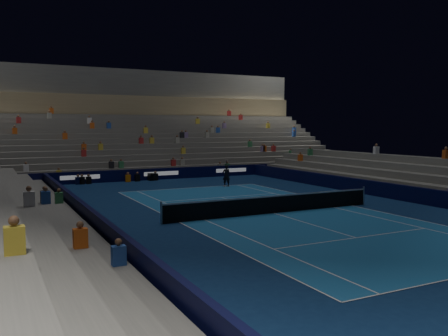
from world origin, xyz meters
TOP-DOWN VIEW (x-y plane):
  - ground at (0.00, 0.00)m, footprint 90.00×90.00m
  - court_surface at (0.00, 0.00)m, footprint 10.97×23.77m
  - sponsor_barrier_far at (0.00, 18.50)m, footprint 44.00×0.25m
  - sponsor_barrier_east at (9.70, 0.00)m, footprint 0.25×37.00m
  - sponsor_barrier_west at (-9.70, 0.00)m, footprint 0.25×37.00m
  - grandstand_main at (0.00, 27.90)m, footprint 44.00×15.20m
  - grandstand_east at (13.17, 0.00)m, footprint 5.00×37.00m
  - grandstand_west at (-13.17, 0.00)m, footprint 5.00×37.00m
  - tennis_net at (0.00, 0.00)m, footprint 12.90×0.10m
  - tennis_player at (2.93, 11.40)m, footprint 0.69×0.53m
  - broadcast_camera at (-1.02, 18.04)m, footprint 0.56×0.98m

SIDE VIEW (x-z plane):
  - ground at x=0.00m, z-range 0.00..0.00m
  - court_surface at x=0.00m, z-range 0.00..0.01m
  - broadcast_camera at x=-1.02m, z-range 0.01..0.64m
  - sponsor_barrier_far at x=0.00m, z-range 0.00..1.00m
  - sponsor_barrier_east at x=9.70m, z-range 0.00..1.00m
  - sponsor_barrier_west at x=-9.70m, z-range 0.00..1.00m
  - tennis_net at x=0.00m, z-range -0.05..1.05m
  - tennis_player at x=2.93m, z-range 0.00..1.71m
  - grandstand_east at x=13.17m, z-range -0.33..2.17m
  - grandstand_west at x=-13.17m, z-range -0.33..2.17m
  - grandstand_main at x=0.00m, z-range -2.22..8.98m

